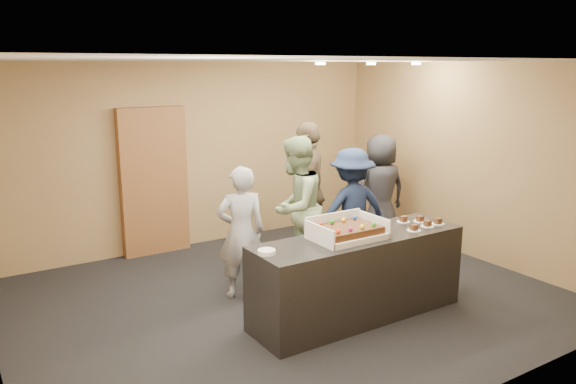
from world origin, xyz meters
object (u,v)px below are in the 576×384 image
(person_navy_man, at_px, (351,210))
(person_dark_suit, at_px, (380,191))
(storage_cabinet, at_px, (154,182))
(sheet_cake, at_px, (348,229))
(person_server_grey, at_px, (241,232))
(person_brown_extra, at_px, (308,193))
(serving_counter, at_px, (358,276))
(plate_stack, at_px, (267,252))
(person_sage_man, at_px, (296,208))
(cake_box, at_px, (346,233))

(person_navy_man, relative_size, person_dark_suit, 0.96)
(storage_cabinet, bearing_deg, sheet_cake, -73.77)
(person_server_grey, bearing_deg, person_brown_extra, -140.43)
(person_navy_man, bearing_deg, person_dark_suit, -140.28)
(serving_counter, xyz_separation_m, storage_cabinet, (-1.09, 3.21, 0.59))
(person_navy_man, relative_size, person_brown_extra, 0.84)
(storage_cabinet, distance_m, plate_stack, 3.18)
(sheet_cake, relative_size, person_server_grey, 0.41)
(person_dark_suit, bearing_deg, person_sage_man, 22.83)
(person_server_grey, height_order, person_brown_extra, person_brown_extra)
(plate_stack, xyz_separation_m, person_navy_man, (1.95, 1.15, -0.11))
(person_sage_man, height_order, person_brown_extra, person_brown_extra)
(person_dark_suit, bearing_deg, person_navy_man, 39.98)
(storage_cabinet, relative_size, person_dark_suit, 1.25)
(sheet_cake, xyz_separation_m, person_brown_extra, (0.69, 1.72, -0.03))
(cake_box, relative_size, person_server_grey, 0.48)
(sheet_cake, xyz_separation_m, person_sage_man, (0.25, 1.36, -0.10))
(sheet_cake, height_order, person_navy_man, person_navy_man)
(person_sage_man, bearing_deg, person_navy_man, 135.74)
(plate_stack, xyz_separation_m, person_server_grey, (0.32, 1.13, -0.15))
(serving_counter, height_order, plate_stack, plate_stack)
(serving_counter, distance_m, storage_cabinet, 3.44)
(person_server_grey, height_order, person_sage_man, person_sage_man)
(sheet_cake, bearing_deg, person_brown_extra, 68.24)
(cake_box, relative_size, person_dark_suit, 0.44)
(plate_stack, bearing_deg, cake_box, 0.20)
(cake_box, xyz_separation_m, plate_stack, (-0.95, -0.00, -0.03))
(storage_cabinet, xyz_separation_m, person_server_grey, (0.30, -2.05, -0.27))
(serving_counter, height_order, person_dark_suit, person_dark_suit)
(cake_box, distance_m, person_dark_suit, 2.64)
(plate_stack, height_order, person_navy_man, person_navy_man)
(storage_cabinet, xyz_separation_m, person_sage_man, (1.18, -1.85, -0.14))
(sheet_cake, distance_m, person_navy_man, 1.55)
(plate_stack, xyz_separation_m, person_sage_man, (1.20, 1.33, -0.02))
(plate_stack, relative_size, person_navy_man, 0.11)
(person_sage_man, distance_m, person_dark_suit, 1.80)
(person_sage_man, relative_size, person_navy_man, 1.11)
(plate_stack, relative_size, person_dark_suit, 0.10)
(serving_counter, relative_size, sheet_cake, 3.80)
(storage_cabinet, bearing_deg, cake_box, -73.63)
(person_brown_extra, height_order, person_dark_suit, person_brown_extra)
(sheet_cake, distance_m, person_sage_man, 1.38)
(sheet_cake, distance_m, person_brown_extra, 1.86)
(person_dark_suit, bearing_deg, cake_box, 51.05)
(storage_cabinet, relative_size, person_server_grey, 1.35)
(person_server_grey, relative_size, person_navy_man, 0.96)
(person_sage_man, distance_m, person_navy_man, 0.78)
(person_navy_man, bearing_deg, serving_counter, 64.50)
(cake_box, bearing_deg, person_brown_extra, 67.94)
(person_navy_man, bearing_deg, plate_stack, 40.69)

